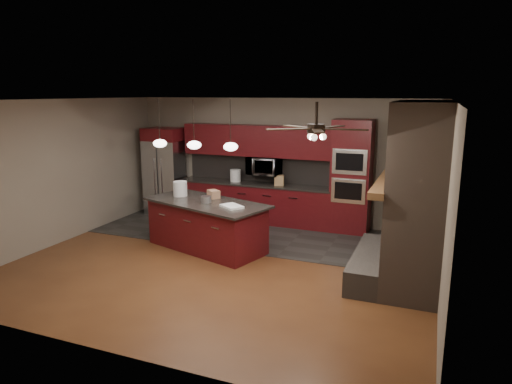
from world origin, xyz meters
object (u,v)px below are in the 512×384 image
at_px(oven_tower, 351,177).
at_px(paint_can, 206,200).
at_px(kitchen_island, 207,225).
at_px(counter_bucket, 235,176).
at_px(counter_box, 279,180).
at_px(cardboard_box, 214,194).
at_px(refrigerator, 166,171).
at_px(white_bucket, 180,189).
at_px(microwave, 264,166).
at_px(paint_tray, 232,206).

distance_m(oven_tower, paint_can, 3.16).
bearing_deg(kitchen_island, counter_bucket, 116.39).
bearing_deg(counter_box, oven_tower, -10.78).
height_order(cardboard_box, counter_bucket, counter_bucket).
relative_size(refrigerator, paint_can, 10.89).
bearing_deg(white_bucket, counter_box, 51.51).
height_order(white_bucket, cardboard_box, white_bucket).
bearing_deg(microwave, counter_box, -14.07).
bearing_deg(counter_bucket, paint_tray, -67.30).
distance_m(microwave, counter_box, 0.50).
height_order(paint_can, counter_box, counter_box).
height_order(oven_tower, kitchen_island, oven_tower).
height_order(cardboard_box, counter_box, counter_box).
bearing_deg(paint_can, counter_box, 71.92).
distance_m(oven_tower, counter_bucket, 2.67).
bearing_deg(paint_can, white_bucket, 156.35).
bearing_deg(refrigerator, kitchen_island, -42.95).
height_order(paint_tray, cardboard_box, cardboard_box).
bearing_deg(refrigerator, oven_tower, 0.94).
relative_size(paint_can, paint_tray, 0.48).
relative_size(refrigerator, cardboard_box, 8.71).
distance_m(paint_can, counter_box, 2.25).
bearing_deg(kitchen_island, counter_box, 87.11).
height_order(kitchen_island, paint_tray, paint_tray).
bearing_deg(cardboard_box, oven_tower, 73.48).
xyz_separation_m(microwave, paint_tray, (0.28, -2.38, -0.36)).
xyz_separation_m(refrigerator, counter_bucket, (1.83, 0.08, -0.01)).
relative_size(oven_tower, white_bucket, 8.17).
distance_m(microwave, paint_can, 2.28).
xyz_separation_m(white_bucket, paint_tray, (1.33, -0.46, -0.13)).
xyz_separation_m(refrigerator, kitchen_island, (2.17, -2.02, -0.58)).
bearing_deg(refrigerator, paint_can, -43.56).
height_order(refrigerator, counter_box, refrigerator).
distance_m(microwave, counter_bucket, 0.74).
bearing_deg(white_bucket, cardboard_box, 7.44).
xyz_separation_m(white_bucket, counter_bucket, (0.35, 1.86, -0.03)).
height_order(kitchen_island, counter_bucket, counter_bucket).
bearing_deg(paint_can, paint_tray, -13.01).
bearing_deg(microwave, white_bucket, -118.60).
distance_m(counter_bucket, counter_box, 1.09).
bearing_deg(microwave, oven_tower, -1.66).
distance_m(microwave, white_bucket, 2.19).
xyz_separation_m(oven_tower, paint_can, (-2.27, -2.18, -0.21)).
distance_m(paint_tray, counter_box, 2.28).
bearing_deg(counter_bucket, kitchen_island, -80.85).
height_order(white_bucket, counter_bucket, white_bucket).
distance_m(paint_can, cardboard_box, 0.42).
height_order(oven_tower, paint_tray, oven_tower).
bearing_deg(cardboard_box, paint_tray, -4.32).
distance_m(white_bucket, counter_box, 2.32).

